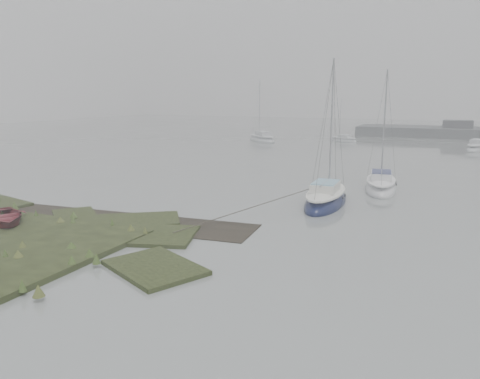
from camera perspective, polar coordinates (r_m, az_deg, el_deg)
name	(u,v)px	position (r m, az deg, el deg)	size (l,w,h in m)	color
ground	(338,161)	(45.08, 11.90, 3.44)	(160.00, 160.00, 0.00)	slate
sailboat_main	(326,200)	(26.98, 10.41, -1.24)	(2.35, 6.31, 8.77)	black
sailboat_white	(381,186)	(31.85, 16.77, 0.38)	(2.80, 6.13, 8.34)	silver
sailboat_far_a	(262,139)	(62.63, 2.70, 6.12)	(5.96, 5.52, 8.65)	#B8BEC3
sailboat_far_b	(478,148)	(58.90, 27.01, 4.53)	(3.48, 6.06, 8.13)	#AEB4B8
sailboat_far_c	(343,140)	(63.71, 12.44, 5.88)	(4.50, 3.05, 6.07)	#B3BABE
dinghy	(4,216)	(24.46, -26.84, -2.94)	(2.31, 3.24, 0.67)	maroon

